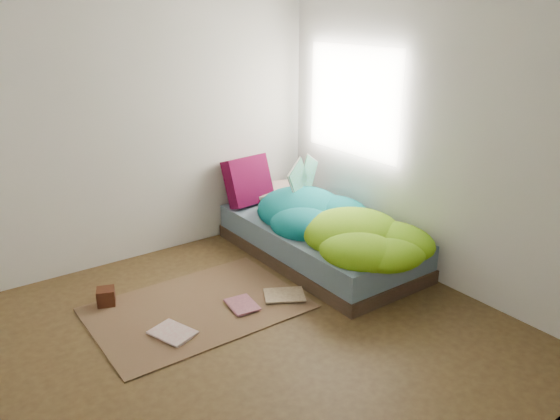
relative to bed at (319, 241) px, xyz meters
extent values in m
cube|color=#432F1A|center=(-1.22, -0.72, -0.17)|extent=(3.50, 3.50, 0.00)
cube|color=silver|center=(-1.22, 1.03, 1.13)|extent=(3.50, 0.04, 2.60)
cube|color=silver|center=(-1.22, -2.47, 1.13)|extent=(3.50, 0.04, 2.60)
cube|color=silver|center=(0.53, -0.72, 1.13)|extent=(0.04, 3.50, 2.60)
cube|color=white|center=(0.52, 0.18, 1.23)|extent=(0.01, 1.00, 1.20)
cube|color=#33261C|center=(0.00, 0.00, -0.11)|extent=(1.00, 2.00, 0.12)
cube|color=slate|center=(0.00, 0.00, 0.06)|extent=(0.98, 1.96, 0.22)
cube|color=brown|center=(-1.37, -0.17, -0.16)|extent=(1.60, 1.10, 0.01)
cube|color=silver|center=(0.13, 0.81, 0.23)|extent=(0.61, 0.48, 0.12)
cube|color=#44041E|center=(-0.22, 0.87, 0.41)|extent=(0.49, 0.20, 0.48)
cube|color=black|center=(-1.93, 0.29, -0.09)|extent=(0.17, 0.17, 0.13)
imported|color=beige|center=(-1.80, -0.44, -0.14)|extent=(0.31, 0.37, 0.02)
imported|color=#AF6573|center=(-1.18, -0.36, -0.14)|extent=(0.24, 0.30, 0.03)
imported|color=tan|center=(-0.78, -0.54, -0.14)|extent=(0.40, 0.36, 0.02)
camera|label=1|loc=(-3.02, -3.59, 2.05)|focal=35.00mm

